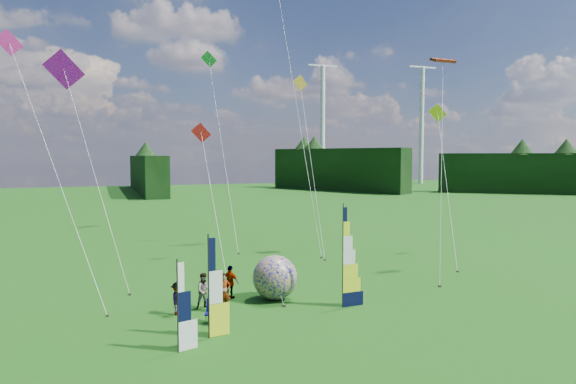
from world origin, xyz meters
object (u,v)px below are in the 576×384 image
object	(u,v)px
bol_inflatable	(275,277)
camp_chair	(212,312)
spectator_b	(204,291)
kite_whale	(297,100)
side_banner_left	(209,288)
spectator_d	(230,282)
feather_banner_main	(343,258)
spectator_a	(224,293)
side_banner_far	(178,308)
spectator_c	(177,298)

from	to	relation	value
bol_inflatable	camp_chair	world-z (taller)	bol_inflatable
spectator_b	kite_whale	bearing A→B (deg)	50.23
side_banner_left	spectator_d	world-z (taller)	side_banner_left
feather_banner_main	bol_inflatable	world-z (taller)	feather_banner_main
side_banner_left	spectator_a	distance (m)	3.55
side_banner_far	bol_inflatable	size ratio (longest dim) A/B	1.49
spectator_d	kite_whale	bearing A→B (deg)	-74.94
feather_banner_main	spectator_c	world-z (taller)	feather_banner_main
spectator_a	kite_whale	world-z (taller)	kite_whale
side_banner_left	side_banner_far	xyz separation A→B (m)	(-1.37, -1.09, -0.33)
spectator_a	kite_whale	xyz separation A→B (m)	(9.77, 15.64, 10.75)
spectator_a	spectator_b	size ratio (longest dim) A/B	1.08
feather_banner_main	side_banner_far	distance (m)	8.68
side_banner_far	spectator_a	bearing A→B (deg)	40.94
spectator_c	kite_whale	world-z (taller)	kite_whale
side_banner_left	spectator_c	xyz separation A→B (m)	(-0.74, 3.45, -1.25)
side_banner_far	spectator_c	world-z (taller)	side_banner_far
feather_banner_main	side_banner_far	size ratio (longest dim) A/B	1.44
kite_whale	camp_chair	bearing A→B (deg)	-107.90
spectator_c	camp_chair	xyz separation A→B (m)	(1.20, -1.78, -0.23)
spectator_a	spectator_c	xyz separation A→B (m)	(-2.06, 0.35, -0.16)
camp_chair	spectator_d	bearing A→B (deg)	87.61
spectator_b	spectator_a	bearing A→B (deg)	-55.37
side_banner_far	spectator_c	distance (m)	4.67
side_banner_far	spectator_b	world-z (taller)	side_banner_far
side_banner_far	spectator_a	xyz separation A→B (m)	(2.70, 4.19, -0.76)
spectator_c	spectator_d	xyz separation A→B (m)	(2.90, 1.74, 0.09)
side_banner_left	spectator_b	world-z (taller)	side_banner_left
spectator_c	kite_whale	distance (m)	22.20
camp_chair	kite_whale	world-z (taller)	kite_whale
spectator_b	kite_whale	distance (m)	21.08
feather_banner_main	kite_whale	xyz separation A→B (m)	(4.32, 16.91, 9.27)
spectator_a	camp_chair	bearing A→B (deg)	-127.31
feather_banner_main	side_banner_left	distance (m)	7.03
bol_inflatable	spectator_c	distance (m)	5.02
bol_inflatable	spectator_c	size ratio (longest dim) A/B	1.50
side_banner_left	side_banner_far	world-z (taller)	side_banner_left
side_banner_far	spectator_c	bearing A→B (deg)	65.77
camp_chair	feather_banner_main	bearing A→B (deg)	24.81
side_banner_left	spectator_a	world-z (taller)	side_banner_left
spectator_b	spectator_d	xyz separation A→B (m)	(1.55, 1.19, -0.01)
spectator_a	spectator_c	bearing A→B (deg)	164.25
spectator_a	side_banner_far	bearing A→B (deg)	-128.97
spectator_c	spectator_b	bearing A→B (deg)	-48.96
spectator_d	spectator_c	bearing A→B (deg)	79.37
spectator_a	camp_chair	distance (m)	1.72
bol_inflatable	side_banner_far	bearing A→B (deg)	-136.35
feather_banner_main	bol_inflatable	xyz separation A→B (m)	(-2.57, 2.40, -1.27)
spectator_c	feather_banner_main	bearing A→B (deg)	-83.10
spectator_a	spectator_d	distance (m)	2.25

